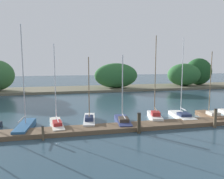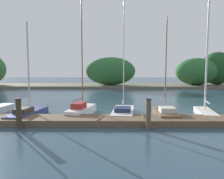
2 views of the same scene
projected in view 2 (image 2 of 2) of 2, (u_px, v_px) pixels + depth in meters
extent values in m
cube|color=brown|center=(22.00, 120.00, 12.51)|extent=(31.09, 1.80, 0.35)
cube|color=#66604C|center=(83.00, 86.00, 37.33)|extent=(64.62, 8.00, 0.40)
ellipsoid|color=#1E4C23|center=(217.00, 68.00, 37.19)|extent=(5.70, 4.57, 5.58)
ellipsoid|color=#2D6633|center=(196.00, 71.00, 36.33)|extent=(7.03, 4.81, 4.52)
ellipsoid|color=#2D6633|center=(111.00, 71.00, 36.09)|extent=(8.25, 4.06, 4.64)
cube|color=white|center=(8.00, 107.00, 16.59)|extent=(0.66, 1.08, 0.41)
cube|color=navy|center=(28.00, 114.00, 13.87)|extent=(1.54, 3.94, 0.44)
cube|color=navy|center=(40.00, 110.00, 15.58)|extent=(0.71, 1.02, 0.37)
cube|color=#3D3328|center=(24.00, 110.00, 13.37)|extent=(0.95, 1.24, 0.28)
cylinder|color=#B7B7BC|center=(28.00, 67.00, 13.87)|extent=(0.09, 0.09, 5.64)
cylinder|color=#B7B7BC|center=(23.00, 105.00, 13.26)|extent=(0.30, 1.87, 0.07)
cube|color=white|center=(81.00, 111.00, 14.56)|extent=(1.74, 3.52, 0.55)
cube|color=white|center=(89.00, 108.00, 16.03)|extent=(0.72, 0.95, 0.47)
cube|color=maroon|center=(79.00, 106.00, 14.11)|extent=(0.94, 1.16, 0.36)
cylinder|color=#7F6647|center=(82.00, 53.00, 14.43)|extent=(0.08, 0.08, 7.30)
cylinder|color=#7F6647|center=(78.00, 100.00, 14.01)|extent=(0.45, 1.60, 0.07)
cube|color=white|center=(123.00, 113.00, 14.53)|extent=(1.74, 3.90, 0.39)
cube|color=white|center=(125.00, 108.00, 16.21)|extent=(0.84, 1.02, 0.33)
cube|color=#1E2847|center=(123.00, 109.00, 14.03)|extent=(1.12, 1.24, 0.25)
cylinder|color=silver|center=(124.00, 55.00, 14.44)|extent=(0.07, 0.07, 7.30)
cylinder|color=silver|center=(123.00, 102.00, 14.19)|extent=(0.20, 1.23, 0.07)
cube|color=brown|center=(166.00, 114.00, 13.91)|extent=(1.34, 3.45, 0.46)
cube|color=brown|center=(161.00, 110.00, 15.44)|extent=(0.70, 0.88, 0.39)
cube|color=beige|center=(167.00, 110.00, 13.45)|extent=(0.94, 1.05, 0.30)
cylinder|color=#7F6647|center=(166.00, 64.00, 13.86)|extent=(0.07, 0.07, 5.98)
cube|color=silver|center=(205.00, 113.00, 14.49)|extent=(1.48, 3.33, 0.35)
cube|color=silver|center=(201.00, 109.00, 15.91)|extent=(0.65, 0.88, 0.30)
cylinder|color=silver|center=(207.00, 52.00, 14.34)|extent=(0.12, 0.12, 7.76)
cylinder|color=silver|center=(207.00, 102.00, 14.08)|extent=(0.28, 1.30, 0.06)
cylinder|color=#3D3323|center=(19.00, 114.00, 11.24)|extent=(0.27, 0.27, 1.57)
cylinder|color=black|center=(18.00, 99.00, 11.16)|extent=(0.31, 0.31, 0.04)
cylinder|color=brown|center=(148.00, 115.00, 11.15)|extent=(0.25, 0.25, 1.56)
cylinder|color=black|center=(149.00, 99.00, 11.08)|extent=(0.29, 0.29, 0.04)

